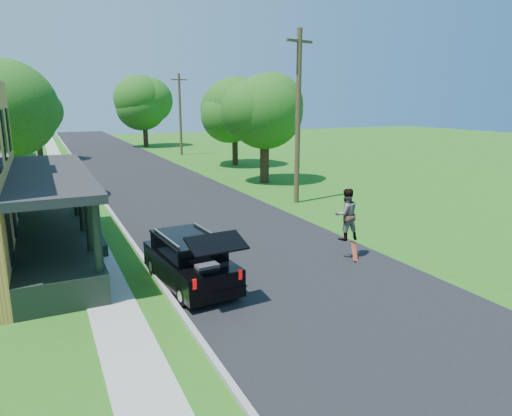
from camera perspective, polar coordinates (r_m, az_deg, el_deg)
name	(u,v)px	position (r m, az deg, el deg)	size (l,w,h in m)	color
ground	(306,284)	(14.22, 6.30, -9.45)	(140.00, 140.00, 0.00)	#266213
street	(154,182)	(32.36, -12.58, 3.15)	(8.00, 120.00, 0.02)	black
curb	(93,187)	(31.73, -19.72, 2.50)	(0.15, 120.00, 0.12)	gray
sidewalk	(67,189)	(31.63, -22.51, 2.23)	(1.30, 120.00, 0.03)	#9E9F96
black_suv	(190,261)	(13.98, -8.25, -6.52)	(1.98, 4.45, 2.02)	black
skateboarder	(346,214)	(16.25, 11.19, -0.79)	(0.97, 0.80, 1.84)	black
skateboard	(354,252)	(16.41, 12.21, -5.38)	(0.39, 0.51, 0.66)	#B42E0F
tree_left_far	(35,110)	(47.89, -25.88, 10.93)	(5.09, 4.87, 7.17)	black
tree_right_near	(264,104)	(31.05, 0.99, 12.86)	(6.29, 5.86, 8.04)	black
tree_right_mid	(234,107)	(40.05, -2.75, 12.50)	(5.15, 5.04, 7.75)	black
tree_right_far	(143,101)	(58.19, -13.90, 12.91)	(7.00, 7.08, 8.90)	black
utility_pole_near	(298,116)	(24.78, 5.28, 11.39)	(1.70, 0.47, 9.11)	#3E2F1D
utility_pole_far	(180,114)	(48.40, -9.46, 11.56)	(1.61, 0.29, 8.20)	#3E2F1D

